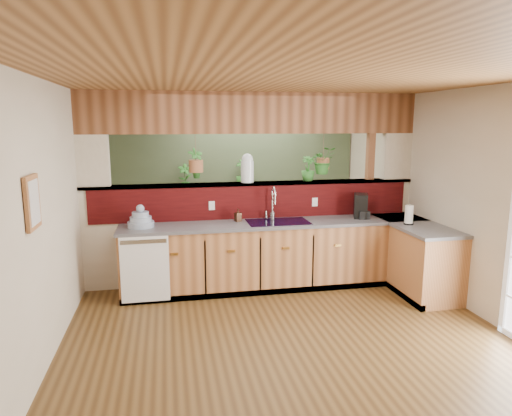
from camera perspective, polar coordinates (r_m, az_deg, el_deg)
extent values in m
cube|color=#4E3418|center=(5.39, 2.58, -13.45)|extent=(4.60, 7.00, 0.01)
cube|color=brown|center=(4.94, 2.84, 15.30)|extent=(4.60, 7.00, 0.01)
cube|color=beige|center=(8.41, -3.01, 4.47)|extent=(4.60, 0.02, 2.60)
cube|color=beige|center=(1.95, 29.36, -18.02)|extent=(4.60, 0.02, 2.60)
cube|color=beige|center=(4.99, -23.91, -0.65)|extent=(0.02, 7.00, 2.60)
cube|color=beige|center=(5.98, 24.65, 1.02)|extent=(0.02, 7.00, 2.60)
cube|color=beige|center=(6.42, -0.22, -3.09)|extent=(4.60, 0.15, 1.35)
cube|color=#390708|center=(6.25, -0.08, 0.74)|extent=(4.40, 0.02, 0.45)
cube|color=brown|center=(6.29, -0.23, 3.07)|extent=(4.60, 0.21, 0.04)
cube|color=brown|center=(6.24, -0.23, 11.79)|extent=(4.60, 0.15, 0.55)
cube|color=beige|center=(6.22, -19.69, 5.42)|extent=(0.40, 0.15, 0.70)
cube|color=beige|center=(6.97, 17.08, 6.06)|extent=(0.40, 0.15, 0.70)
cube|color=brown|center=(6.83, 13.94, 2.76)|extent=(0.10, 0.10, 2.60)
cube|color=brown|center=(6.29, -0.23, 3.07)|extent=(4.60, 0.21, 0.04)
cube|color=brown|center=(6.24, -0.23, 11.79)|extent=(4.60, 0.15, 0.55)
cube|color=#4A5D3F|center=(8.39, -2.99, 4.45)|extent=(4.55, 0.02, 2.55)
cube|color=#985E34|center=(6.18, 2.73, -5.99)|extent=(4.10, 0.60, 0.86)
cube|color=#515156|center=(6.07, 2.77, -1.92)|extent=(4.14, 0.64, 0.04)
cube|color=#985E34|center=(6.44, 19.08, -5.91)|extent=(0.60, 1.48, 0.86)
cube|color=#515156|center=(6.33, 19.33, -1.99)|extent=(0.64, 1.52, 0.04)
cube|color=#985E34|center=(6.81, 17.24, -4.92)|extent=(0.60, 0.60, 0.86)
cube|color=#515156|center=(6.70, 17.45, -1.21)|extent=(0.64, 0.64, 0.04)
cube|color=black|center=(6.06, 3.31, -10.24)|extent=(4.10, 0.06, 0.08)
cube|color=black|center=(6.43, 16.76, -9.45)|extent=(0.06, 1.48, 0.08)
cube|color=white|center=(5.72, -13.71, -7.47)|extent=(0.58, 0.02, 0.82)
cube|color=#B7B7B2|center=(5.61, -13.87, -4.11)|extent=(0.54, 0.01, 0.05)
cube|color=black|center=(6.07, 2.77, -1.87)|extent=(0.82, 0.50, 0.03)
cube|color=black|center=(6.05, 1.01, -2.74)|extent=(0.34, 0.40, 0.16)
cube|color=black|center=(6.14, 4.48, -2.57)|extent=(0.34, 0.40, 0.16)
cube|color=#985E34|center=(4.18, -26.18, 0.64)|extent=(0.03, 0.35, 0.45)
cube|color=silver|center=(4.17, -25.98, 0.64)|extent=(0.01, 0.27, 0.37)
cylinder|color=#B7B7B2|center=(6.24, 2.05, -0.93)|extent=(0.07, 0.07, 0.10)
cylinder|color=#B7B7B2|center=(6.21, 2.06, 0.64)|extent=(0.02, 0.02, 0.27)
torus|color=#B7B7B2|center=(6.12, 2.21, 1.77)|extent=(0.19, 0.10, 0.20)
cylinder|color=#B7B7B2|center=(6.05, 2.39, 1.02)|extent=(0.02, 0.02, 0.12)
cylinder|color=#B7B7B2|center=(6.22, 1.27, -0.79)|extent=(0.03, 0.03, 0.10)
cylinder|color=#8F9FB9|center=(5.93, -14.19, -1.99)|extent=(0.33, 0.33, 0.07)
cylinder|color=#8F9FB9|center=(5.91, -14.22, -1.35)|extent=(0.27, 0.27, 0.06)
cylinder|color=#8F9FB9|center=(5.90, -14.25, -0.76)|extent=(0.21, 0.21, 0.06)
sphere|color=#8F9FB9|center=(5.89, -14.28, -0.07)|extent=(0.10, 0.10, 0.10)
imported|color=#361F13|center=(6.08, -2.27, -0.88)|extent=(0.10, 0.10, 0.17)
cube|color=black|center=(6.47, 12.94, 0.27)|extent=(0.18, 0.29, 0.33)
cube|color=black|center=(6.41, 13.25, -0.85)|extent=(0.15, 0.11, 0.11)
cylinder|color=silver|center=(6.43, 13.15, -0.41)|extent=(0.09, 0.09, 0.09)
cylinder|color=black|center=(6.23, 18.52, -1.86)|extent=(0.12, 0.12, 0.02)
cylinder|color=#B7B7B2|center=(6.21, 18.58, -0.74)|extent=(0.02, 0.02, 0.27)
cylinder|color=white|center=(6.21, 18.58, -0.74)|extent=(0.10, 0.10, 0.23)
cylinder|color=silver|center=(6.26, -1.10, 4.57)|extent=(0.18, 0.18, 0.30)
sphere|color=silver|center=(6.24, -1.10, 6.09)|extent=(0.16, 0.16, 0.16)
imported|color=#296924|center=(6.46, 6.53, 4.92)|extent=(0.21, 0.21, 0.35)
cylinder|color=brown|center=(6.15, -7.57, 7.46)|extent=(0.01, 0.01, 0.36)
cylinder|color=brown|center=(6.17, -7.52, 5.22)|extent=(0.19, 0.19, 0.16)
imported|color=#296924|center=(6.15, -7.57, 7.48)|extent=(0.25, 0.22, 0.41)
cylinder|color=brown|center=(6.51, 8.43, 7.64)|extent=(0.01, 0.01, 0.36)
cylinder|color=brown|center=(6.52, 8.37, 5.54)|extent=(0.18, 0.18, 0.15)
imported|color=#296924|center=(6.51, 8.42, 7.56)|extent=(0.34, 0.30, 0.38)
cube|color=black|center=(8.25, -5.00, -1.31)|extent=(1.66, 0.61, 1.08)
imported|color=#296924|center=(8.09, -8.86, 3.89)|extent=(0.24, 0.16, 0.46)
imported|color=#296924|center=(8.19, -1.54, 4.32)|extent=(0.37, 0.37, 0.52)
imported|color=#296924|center=(7.92, 1.00, -2.72)|extent=(0.67, 0.58, 0.74)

